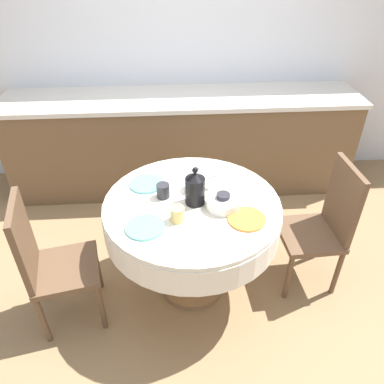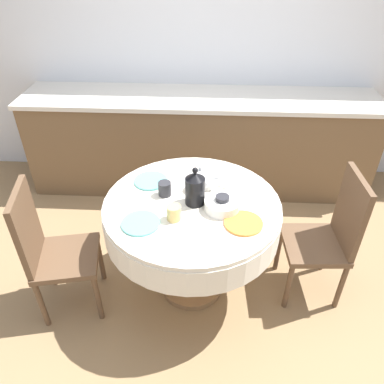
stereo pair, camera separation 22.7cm
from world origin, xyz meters
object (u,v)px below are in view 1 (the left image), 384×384
chair_left (323,223)px  coffee_carafe (195,188)px  teapot (198,179)px  chair_right (49,260)px

chair_left → coffee_carafe: coffee_carafe is taller
chair_left → teapot: 0.93m
teapot → coffee_carafe: bearing=-101.7°
chair_left → coffee_carafe: bearing=90.1°
chair_left → coffee_carafe: (-0.89, -0.05, 0.37)m
chair_right → coffee_carafe: size_ratio=3.77×
coffee_carafe → chair_left: bearing=3.1°
chair_right → teapot: size_ratio=5.07×
teapot → chair_left: bearing=-6.5°
teapot → chair_right: bearing=-160.7°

